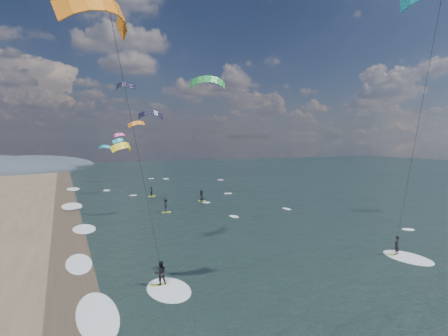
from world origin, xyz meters
name	(u,v)px	position (x,y,z in m)	size (l,w,h in m)	color
ground	(339,326)	(0.00, 0.00, 0.00)	(260.00, 260.00, 0.00)	black
wet_sand_strip	(73,290)	(-12.00, 10.00, 0.00)	(3.00, 240.00, 0.00)	#382D23
kitesurfer_near_a	(433,62)	(8.75, 2.23, 13.94)	(7.63, 8.97, 18.72)	#C4D625
kitesurfer_near_b	(133,122)	(-9.16, 4.35, 10.07)	(6.91, 8.91, 15.80)	#C4D625
far_kitesurfers	(175,200)	(1.56, 34.58, 0.85)	(8.05, 14.09, 1.77)	#C4D625
bg_kite_field	(135,123)	(0.27, 55.82, 11.99)	(11.46, 64.78, 12.22)	black
shoreline_surf	(88,263)	(-10.80, 14.75, 0.00)	(2.40, 79.40, 0.11)	white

